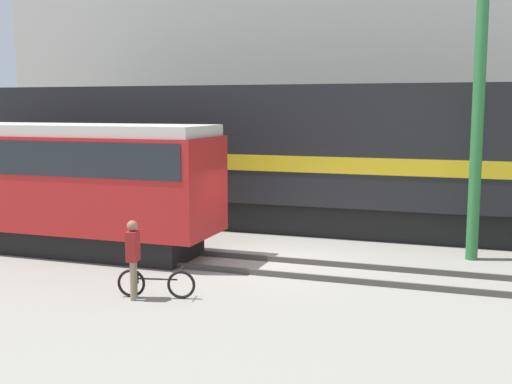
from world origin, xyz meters
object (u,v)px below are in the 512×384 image
Objects in this scene: freight_locomotive at (287,154)px; streetcar at (44,178)px; utility_pole_left at (478,113)px; bicycle at (156,284)px; person at (133,252)px.

freight_locomotive is 7.79m from streetcar.
bicycle is at bearing -137.16° from utility_pole_left.
person is at bearing -94.97° from freight_locomotive.
streetcar is at bearing 148.60° from bicycle.
freight_locomotive reaches higher than bicycle.
person is (-0.40, -0.24, 0.73)m from bicycle.
streetcar is (-5.57, -5.42, -0.43)m from freight_locomotive.
person is (4.80, -3.42, -1.01)m from streetcar.
streetcar is at bearing 144.53° from person.
bicycle is at bearing -31.40° from streetcar.
bicycle is 0.21× the size of utility_pole_left.
streetcar is at bearing -135.79° from freight_locomotive.
freight_locomotive is at bearing 155.64° from utility_pole_left.
bicycle is (5.21, -3.18, -1.74)m from streetcar.
person is at bearing -137.76° from utility_pole_left.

